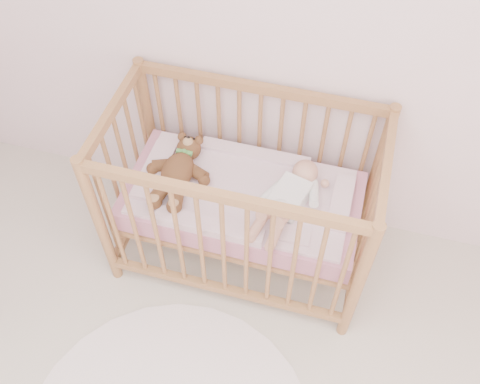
% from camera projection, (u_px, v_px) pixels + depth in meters
% --- Properties ---
extents(wall_back, '(4.00, 0.02, 2.70)m').
position_uv_depth(wall_back, '(296.00, 18.00, 2.34)').
color(wall_back, white).
rests_on(wall_back, floor).
extents(crib, '(1.36, 0.76, 1.00)m').
position_uv_depth(crib, '(243.00, 199.00, 2.80)').
color(crib, '#A67346').
rests_on(crib, floor).
extents(mattress, '(1.22, 0.62, 0.13)m').
position_uv_depth(mattress, '(243.00, 201.00, 2.81)').
color(mattress, '#CD809B').
rests_on(mattress, crib).
extents(blanket, '(1.10, 0.58, 0.06)m').
position_uv_depth(blanket, '(243.00, 192.00, 2.75)').
color(blanket, pink).
rests_on(blanket, mattress).
extents(baby, '(0.43, 0.65, 0.14)m').
position_uv_depth(baby, '(289.00, 196.00, 2.64)').
color(baby, white).
rests_on(baby, blanket).
extents(teddy_bear, '(0.36, 0.51, 0.14)m').
position_uv_depth(teddy_bear, '(178.00, 171.00, 2.73)').
color(teddy_bear, brown).
rests_on(teddy_bear, blanket).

